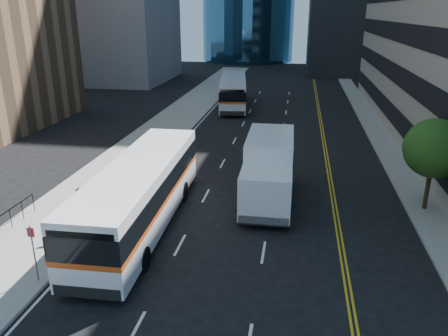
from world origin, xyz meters
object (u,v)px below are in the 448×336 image
object	(u,v)px
bus_front	(141,193)
bus_rear	(233,91)
street_tree	(434,149)
box_truck	(269,169)

from	to	relation	value
bus_front	bus_rear	size ratio (longest dim) A/B	1.03
bus_rear	street_tree	bearing A→B (deg)	-68.27
street_tree	bus_rear	bearing A→B (deg)	119.30
street_tree	bus_rear	world-z (taller)	street_tree
street_tree	bus_front	world-z (taller)	street_tree
street_tree	bus_front	size ratio (longest dim) A/B	0.38
bus_front	box_truck	distance (m)	7.53
bus_front	street_tree	bearing A→B (deg)	14.91
bus_rear	box_truck	size ratio (longest dim) A/B	1.68
box_truck	street_tree	bearing A→B (deg)	-0.58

